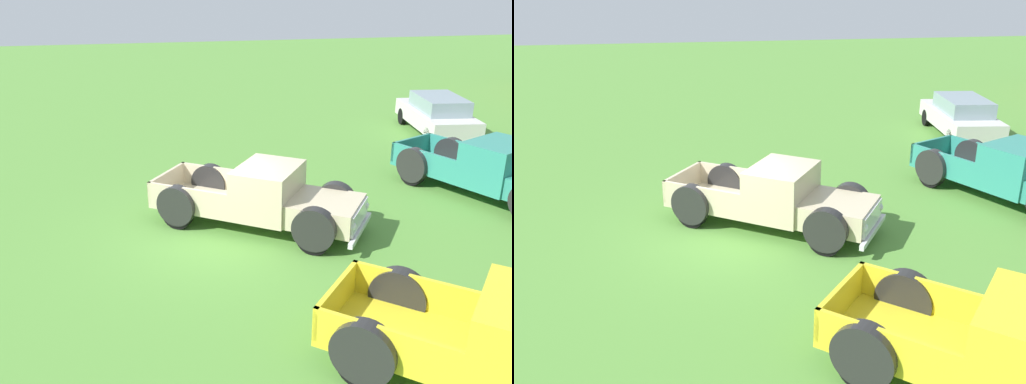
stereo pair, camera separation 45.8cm
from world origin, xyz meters
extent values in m
plane|color=#548C38|center=(0.00, 0.00, 0.00)|extent=(80.00, 80.00, 0.00)
cube|color=#C6B793|center=(0.72, 2.47, 0.69)|extent=(2.20, 2.20, 0.58)
cube|color=silver|center=(1.17, 3.13, 0.69)|extent=(1.22, 0.86, 0.48)
sphere|color=silver|center=(0.63, 3.48, 0.71)|extent=(0.21, 0.21, 0.21)
sphere|color=silver|center=(1.69, 2.76, 0.71)|extent=(0.21, 0.21, 0.21)
cube|color=#C6B793|center=(-0.11, 1.26, 1.00)|extent=(2.21, 2.11, 1.20)
cube|color=#8C9EA8|center=(0.25, 1.78, 1.27)|extent=(1.27, 0.89, 0.53)
cube|color=#C6B793|center=(-1.12, -0.21, 0.45)|extent=(2.69, 2.80, 0.10)
cube|color=#C6B793|center=(-1.80, 0.26, 0.79)|extent=(1.31, 1.86, 0.58)
cube|color=#C6B793|center=(-0.43, -0.68, 0.79)|extent=(1.31, 1.86, 0.58)
cube|color=#C6B793|center=(-1.71, -1.09, 0.79)|extent=(1.49, 1.06, 0.58)
cylinder|color=black|center=(-0.01, 2.96, 0.40)|extent=(0.64, 0.79, 0.80)
cylinder|color=#B7B7BC|center=(-0.02, 2.97, 0.40)|extent=(0.39, 0.40, 0.32)
cylinder|color=black|center=(-0.01, 2.96, 0.60)|extent=(0.81, 1.00, 1.01)
cylinder|color=black|center=(1.44, 1.97, 0.40)|extent=(0.64, 0.79, 0.80)
cylinder|color=#B7B7BC|center=(1.45, 1.97, 0.40)|extent=(0.39, 0.40, 0.32)
cylinder|color=black|center=(1.44, 1.97, 0.60)|extent=(0.81, 1.00, 1.01)
cylinder|color=black|center=(-1.99, 0.07, 0.40)|extent=(0.64, 0.79, 0.80)
cylinder|color=#B7B7BC|center=(-2.00, 0.07, 0.40)|extent=(0.39, 0.40, 0.32)
cylinder|color=black|center=(-1.99, 0.07, 0.60)|extent=(0.81, 1.00, 1.01)
cylinder|color=black|center=(-0.54, -0.92, 0.40)|extent=(0.64, 0.79, 0.80)
cylinder|color=#B7B7BC|center=(-0.53, -0.93, 0.40)|extent=(0.39, 0.40, 0.32)
cylinder|color=black|center=(-0.54, -0.92, 0.60)|extent=(0.81, 1.00, 1.01)
cube|color=silver|center=(1.20, 3.17, 0.36)|extent=(1.64, 1.16, 0.13)
cube|color=#2D8475|center=(-0.69, 7.84, 1.03)|extent=(2.03, 2.22, 1.24)
cube|color=#2D8475|center=(-2.35, 7.07, 0.46)|extent=(2.81, 2.59, 0.11)
cube|color=#2D8475|center=(-2.71, 7.84, 0.81)|extent=(2.08, 1.04, 0.59)
cube|color=#2D8475|center=(-1.98, 6.29, 0.81)|extent=(2.08, 1.04, 0.59)
cube|color=#2D8475|center=(-3.33, 6.60, 0.81)|extent=(0.84, 1.67, 0.59)
cylinder|color=black|center=(-2.97, 7.77, 0.41)|extent=(0.84, 0.56, 0.82)
cylinder|color=#B7B7BC|center=(-2.98, 7.78, 0.41)|extent=(0.41, 0.37, 0.33)
cylinder|color=black|center=(-2.97, 7.77, 0.62)|extent=(1.06, 0.71, 1.03)
cylinder|color=black|center=(-2.21, 6.13, 0.41)|extent=(0.84, 0.56, 0.82)
cylinder|color=#B7B7BC|center=(-2.20, 6.12, 0.41)|extent=(0.41, 0.37, 0.33)
cylinder|color=black|center=(-2.21, 6.13, 0.62)|extent=(1.06, 0.71, 1.03)
cube|color=yellow|center=(5.27, 2.22, 0.46)|extent=(2.85, 2.89, 0.11)
cube|color=yellow|center=(4.62, 2.79, 0.81)|extent=(1.55, 1.76, 0.59)
cube|color=yellow|center=(5.92, 1.66, 0.81)|extent=(1.55, 1.76, 0.59)
cube|color=yellow|center=(4.55, 1.40, 0.81)|extent=(1.42, 1.25, 0.59)
cylinder|color=black|center=(4.41, 2.61, 0.41)|extent=(0.72, 0.77, 0.82)
cylinder|color=#B7B7BC|center=(4.40, 2.62, 0.41)|extent=(0.41, 0.42, 0.33)
cylinder|color=black|center=(4.41, 2.61, 0.62)|extent=(0.91, 0.98, 1.03)
cylinder|color=black|center=(5.78, 1.42, 0.41)|extent=(0.72, 0.77, 0.82)
cylinder|color=#B7B7BC|center=(5.78, 1.42, 0.41)|extent=(0.41, 0.42, 0.33)
cylinder|color=black|center=(5.78, 1.42, 0.62)|extent=(0.91, 0.98, 1.03)
cube|color=silver|center=(-7.30, 9.59, 0.64)|extent=(4.72, 2.43, 0.62)
cube|color=#7F939E|center=(-7.15, 9.57, 1.23)|extent=(2.71, 1.87, 0.56)
cylinder|color=black|center=(-8.93, 8.98, 0.33)|extent=(0.68, 0.29, 0.66)
cylinder|color=black|center=(-8.72, 10.61, 0.33)|extent=(0.68, 0.29, 0.66)
cylinder|color=black|center=(-5.89, 8.58, 0.33)|extent=(0.68, 0.29, 0.66)
cylinder|color=black|center=(-5.67, 10.21, 0.33)|extent=(0.68, 0.29, 0.66)
camera|label=1|loc=(12.29, -1.56, 5.95)|focal=39.45mm
camera|label=2|loc=(12.37, -1.11, 5.95)|focal=39.45mm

